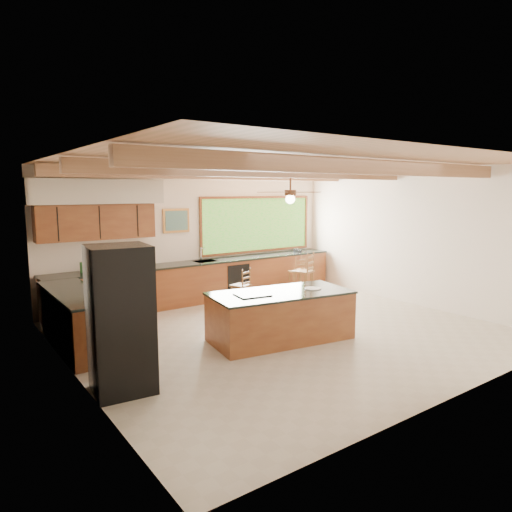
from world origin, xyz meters
TOP-DOWN VIEW (x-y plane):
  - ground at (0.00, 0.00)m, footprint 7.20×7.20m
  - room_shell at (-0.17, 0.65)m, footprint 7.27×6.54m
  - counter_run at (-0.82, 2.52)m, footprint 7.12×3.10m
  - island at (-0.34, -0.28)m, footprint 2.52×1.47m
  - refrigerator at (-3.22, -0.69)m, footprint 0.79×0.78m
  - bar_stool_a at (0.10, 1.55)m, footprint 0.42×0.42m
  - bar_stool_b at (2.31, 2.08)m, footprint 0.43×0.43m
  - bar_stool_c at (2.06, 2.02)m, footprint 0.39×0.39m
  - bar_stool_d at (1.83, 1.54)m, footprint 0.53×0.53m

SIDE VIEW (x-z plane):
  - ground at x=0.00m, z-range 0.00..0.00m
  - island at x=-0.34m, z-range -0.01..0.84m
  - counter_run at x=-0.82m, z-range -0.15..1.08m
  - bar_stool_a at x=0.10m, z-range 0.09..1.02m
  - bar_stool_c at x=2.06m, z-range 0.09..1.05m
  - bar_stool_b at x=2.31m, z-range 0.09..1.07m
  - bar_stool_d at x=1.83m, z-range 0.10..1.23m
  - refrigerator at x=-3.22m, z-range 0.00..1.86m
  - room_shell at x=-0.17m, z-range 0.70..3.72m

